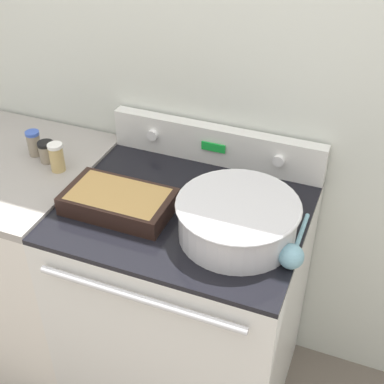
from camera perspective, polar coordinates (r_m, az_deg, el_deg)
name	(u,v)px	position (r m, az deg, el deg)	size (l,w,h in m)	color
kitchen_wall	(224,70)	(1.89, 3.45, 12.81)	(8.00, 0.05, 2.50)	silver
stove_range	(185,304)	(2.07, -0.70, -11.83)	(0.80, 0.69, 0.91)	silver
control_panel	(216,145)	(1.95, 2.60, 5.05)	(0.80, 0.07, 0.15)	silver
side_counter	(28,255)	(2.35, -17.06, -6.48)	(0.62, 0.66, 0.93)	silver
mixing_bowl	(238,217)	(1.61, 4.89, -2.70)	(0.38, 0.38, 0.12)	silver
casserole_dish	(119,201)	(1.75, -7.84, -0.92)	(0.35, 0.20, 0.06)	black
ladle	(292,254)	(1.56, 10.62, -6.56)	(0.07, 0.28, 0.07)	#7AB2C6
spice_jar_white_cap	(57,157)	(1.95, -14.24, 3.62)	(0.05, 0.05, 0.11)	tan
spice_jar_black_cap	(47,152)	(2.02, -15.24, 4.17)	(0.06, 0.06, 0.08)	gray
spice_jar_blue_cap	(34,143)	(2.07, -16.50, 5.03)	(0.05, 0.05, 0.10)	gray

